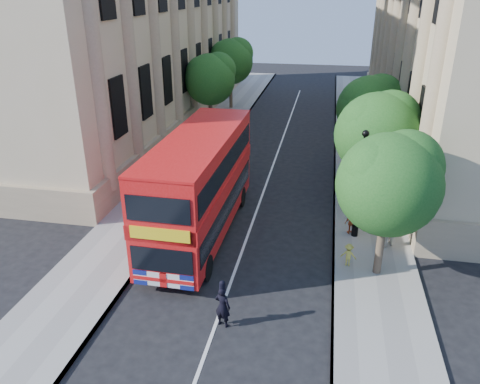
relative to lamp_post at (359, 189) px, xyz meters
The scene contains 16 objects.
ground 8.20m from the lamp_post, 129.81° to the right, with size 120.00×120.00×0.00m, color black.
pavement_right 4.75m from the lamp_post, 79.38° to the left, with size 3.50×80.00×0.12m, color gray.
pavement_left 11.73m from the lamp_post, 159.59° to the left, with size 3.50×80.00×0.12m, color gray.
building_left 26.82m from the lamp_post, 136.25° to the left, with size 12.00×38.00×18.00m, color tan.
tree_right_near 3.54m from the lamp_post, 74.15° to the right, with size 4.00×4.00×6.08m.
tree_right_mid 3.70m from the lamp_post, 74.48° to the left, with size 4.20×4.20×6.37m.
tree_right_far 9.25m from the lamp_post, 84.67° to the left, with size 4.00×4.00×6.15m.
tree_left_far 19.52m from the lamp_post, 124.35° to the left, with size 4.00×4.00×6.30m.
tree_left_back 26.51m from the lamp_post, 114.51° to the left, with size 4.20×4.20×6.65m.
lamp_post is the anchor object (origin of this frame).
double_decker_bus 7.28m from the lamp_post, behind, with size 2.91×10.41×4.79m.
box_van 10.15m from the lamp_post, 141.65° to the left, with size 1.97×4.61×2.61m.
police_constable 8.85m from the lamp_post, 123.09° to the right, with size 0.58×0.38×1.59m, color black.
woman_pedestrian 2.10m from the lamp_post, 28.00° to the right, with size 0.86×0.67×1.76m, color white.
child_a 1.83m from the lamp_post, 133.88° to the left, with size 0.68×0.28×1.16m, color #D35825.
child_b 3.31m from the lamp_post, 97.83° to the right, with size 0.65×0.38×1.01m, color gold.
Camera 1 is at (3.32, -14.11, 10.92)m, focal length 35.00 mm.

